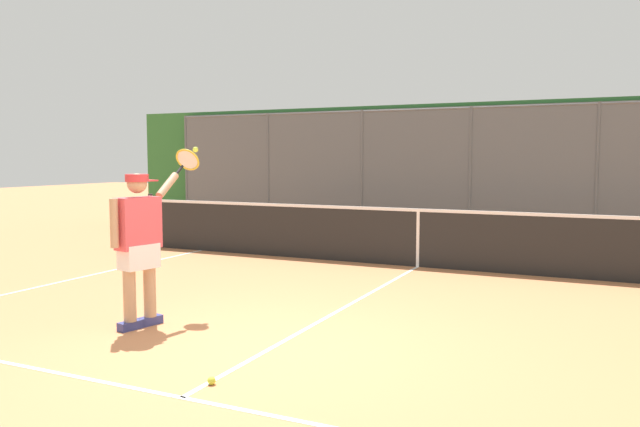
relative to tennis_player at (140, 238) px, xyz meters
The scene contains 6 objects.
ground_plane 1.88m from the tennis_player, behind, with size 60.00×60.00×0.00m, color #C67A4C.
court_line_markings 2.53m from the tennis_player, 133.68° to the left, with size 8.67×11.34×0.01m.
fence_backdrop 9.58m from the tennis_player, 99.75° to the right, with size 18.31×1.37×3.01m.
tennis_net 5.08m from the tennis_player, 108.68° to the right, with size 11.14×0.09×1.07m.
tennis_player is the anchor object (origin of this frame).
tennis_ball_near_baseline 2.20m from the tennis_player, 146.27° to the left, with size 0.07×0.07×0.07m, color #C1D138.
Camera 1 is at (-2.85, 5.00, 1.79)m, focal length 35.20 mm.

